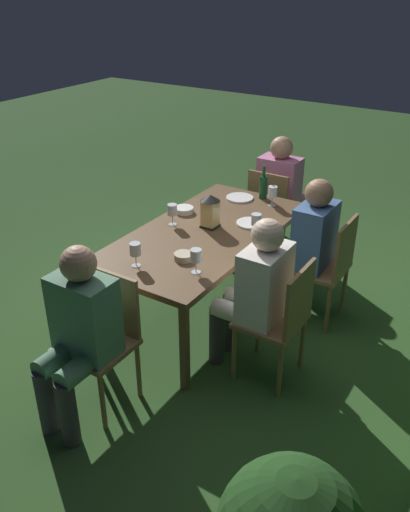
% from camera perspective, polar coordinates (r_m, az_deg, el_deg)
% --- Properties ---
extents(ground_plane, '(16.00, 16.00, 0.00)m').
position_cam_1_polar(ground_plane, '(4.48, 0.00, -5.73)').
color(ground_plane, '#2D5123').
extents(dining_table, '(1.87, 0.93, 0.72)m').
position_cam_1_polar(dining_table, '(4.15, 0.00, 2.02)').
color(dining_table, brown).
rests_on(dining_table, ground).
extents(chair_head_far, '(0.40, 0.42, 0.87)m').
position_cam_1_polar(chair_head_far, '(3.44, -10.71, -8.09)').
color(chair_head_far, brown).
rests_on(chair_head_far, ground).
extents(person_in_green, '(0.48, 0.38, 1.15)m').
position_cam_1_polar(person_in_green, '(3.25, -13.26, -7.56)').
color(person_in_green, '#4C7A5B').
rests_on(person_in_green, ground).
extents(chair_head_near, '(0.40, 0.42, 0.87)m').
position_cam_1_polar(chair_head_near, '(5.17, 7.06, 4.97)').
color(chair_head_near, brown).
rests_on(chair_head_near, ground).
extents(person_in_pink, '(0.48, 0.38, 1.15)m').
position_cam_1_polar(person_in_pink, '(5.28, 8.10, 7.18)').
color(person_in_pink, '#C675A3').
rests_on(person_in_pink, ground).
extents(chair_side_right_a, '(0.42, 0.40, 0.87)m').
position_cam_1_polar(chair_side_right_a, '(4.25, 12.87, -0.90)').
color(chair_side_right_a, brown).
rests_on(chair_side_right_a, ground).
extents(person_in_blue, '(0.38, 0.47, 1.15)m').
position_cam_1_polar(person_in_blue, '(4.24, 10.63, 1.58)').
color(person_in_blue, '#426699').
rests_on(person_in_blue, ground).
extents(chair_side_right_b, '(0.42, 0.40, 0.87)m').
position_cam_1_polar(chair_side_right_b, '(3.57, 8.03, -6.40)').
color(chair_side_right_b, brown).
rests_on(chair_side_right_b, ground).
extents(person_in_cream, '(0.38, 0.47, 1.15)m').
position_cam_1_polar(person_in_cream, '(3.56, 5.35, -3.46)').
color(person_in_cream, white).
rests_on(person_in_cream, ground).
extents(lantern_centerpiece, '(0.15, 0.15, 0.27)m').
position_cam_1_polar(lantern_centerpiece, '(4.14, 0.55, 4.97)').
color(lantern_centerpiece, black).
rests_on(lantern_centerpiece, dining_table).
extents(green_bottle_on_table, '(0.07, 0.07, 0.29)m').
position_cam_1_polar(green_bottle_on_table, '(4.73, 6.17, 7.32)').
color(green_bottle_on_table, '#144723').
rests_on(green_bottle_on_table, dining_table).
extents(wine_glass_a, '(0.08, 0.08, 0.17)m').
position_cam_1_polar(wine_glass_a, '(4.58, 7.15, 6.69)').
color(wine_glass_a, silver).
rests_on(wine_glass_a, dining_table).
extents(wine_glass_b, '(0.08, 0.08, 0.17)m').
position_cam_1_polar(wine_glass_b, '(4.19, -3.48, 4.80)').
color(wine_glass_b, silver).
rests_on(wine_glass_b, dining_table).
extents(wine_glass_c, '(0.08, 0.08, 0.17)m').
position_cam_1_polar(wine_glass_c, '(4.03, 5.43, 3.75)').
color(wine_glass_c, silver).
rests_on(wine_glass_c, dining_table).
extents(wine_glass_d, '(0.08, 0.08, 0.17)m').
position_cam_1_polar(wine_glass_d, '(3.50, -0.96, -0.07)').
color(wine_glass_d, silver).
rests_on(wine_glass_d, dining_table).
extents(wine_glass_e, '(0.08, 0.08, 0.17)m').
position_cam_1_polar(wine_glass_e, '(3.61, -7.38, 0.60)').
color(wine_glass_e, silver).
rests_on(wine_glass_e, dining_table).
extents(plate_a, '(0.22, 0.22, 0.01)m').
position_cam_1_polar(plate_a, '(4.25, 4.82, 3.47)').
color(plate_a, white).
rests_on(plate_a, dining_table).
extents(plate_b, '(0.24, 0.24, 0.01)m').
position_cam_1_polar(plate_b, '(4.74, 3.69, 6.15)').
color(plate_b, white).
rests_on(plate_b, dining_table).
extents(bowl_olives, '(0.13, 0.13, 0.05)m').
position_cam_1_polar(bowl_olives, '(3.71, -2.28, -0.02)').
color(bowl_olives, '#BCAD8E').
rests_on(bowl_olives, dining_table).
extents(bowl_bread, '(0.16, 0.16, 0.04)m').
position_cam_1_polar(bowl_bread, '(4.45, -2.24, 4.92)').
color(bowl_bread, silver).
rests_on(bowl_bread, dining_table).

